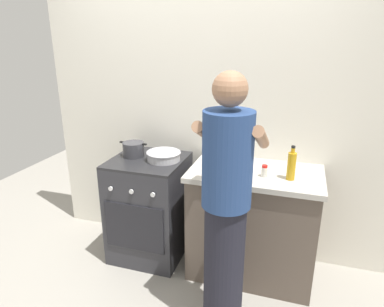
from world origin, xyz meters
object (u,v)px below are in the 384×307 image
(spice_bottle, at_px, (264,171))
(stove_range, at_px, (150,207))
(oil_bottle, at_px, (291,165))
(pot, at_px, (133,149))
(utensil_crock, at_px, (235,149))
(mixing_bowl, at_px, (164,155))
(person, at_px, (226,210))

(spice_bottle, bearing_deg, stove_range, 175.01)
(stove_range, height_order, oil_bottle, oil_bottle)
(pot, distance_m, utensil_crock, 0.86)
(stove_range, height_order, mixing_bowl, mixing_bowl)
(spice_bottle, bearing_deg, oil_bottle, 1.81)
(mixing_bowl, bearing_deg, oil_bottle, -5.38)
(spice_bottle, bearing_deg, utensil_crock, 133.13)
(spice_bottle, bearing_deg, mixing_bowl, 173.04)
(stove_range, xyz_separation_m, oil_bottle, (1.16, -0.08, 0.56))
(utensil_crock, xyz_separation_m, spice_bottle, (0.27, -0.29, -0.05))
(utensil_crock, xyz_separation_m, oil_bottle, (0.46, -0.29, 0.01))
(person, bearing_deg, mixing_bowl, 136.97)
(utensil_crock, relative_size, person, 0.19)
(utensil_crock, relative_size, spice_bottle, 3.71)
(stove_range, bearing_deg, oil_bottle, -3.91)
(mixing_bowl, height_order, utensil_crock, utensil_crock)
(mixing_bowl, xyz_separation_m, utensil_crock, (0.56, 0.19, 0.05))
(pot, relative_size, mixing_bowl, 0.86)
(stove_range, bearing_deg, mixing_bowl, 6.80)
(person, bearing_deg, spice_bottle, 71.74)
(mixing_bowl, xyz_separation_m, oil_bottle, (1.02, -0.10, 0.06))
(stove_range, xyz_separation_m, spice_bottle, (0.97, -0.08, 0.49))
(oil_bottle, bearing_deg, person, -124.16)
(utensil_crock, bearing_deg, mixing_bowl, -160.98)
(spice_bottle, relative_size, person, 0.05)
(mixing_bowl, distance_m, utensil_crock, 0.59)
(stove_range, xyz_separation_m, person, (0.80, -0.60, 0.41))
(mixing_bowl, relative_size, spice_bottle, 3.21)
(person, bearing_deg, stove_range, 143.14)
(pot, xyz_separation_m, utensil_crock, (0.84, 0.18, 0.03))
(stove_range, bearing_deg, person, -36.86)
(stove_range, relative_size, utensil_crock, 2.72)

